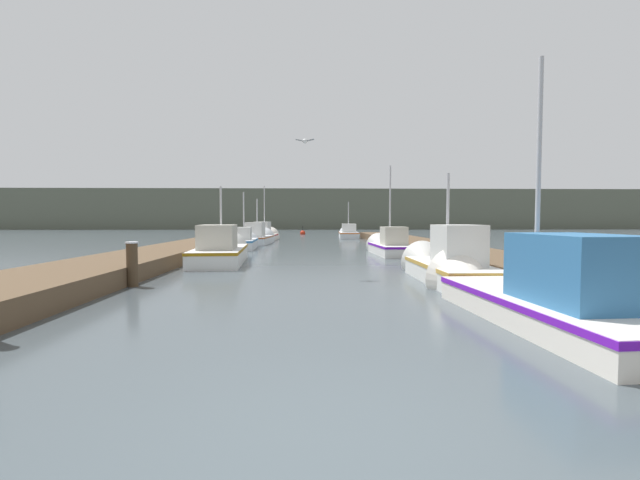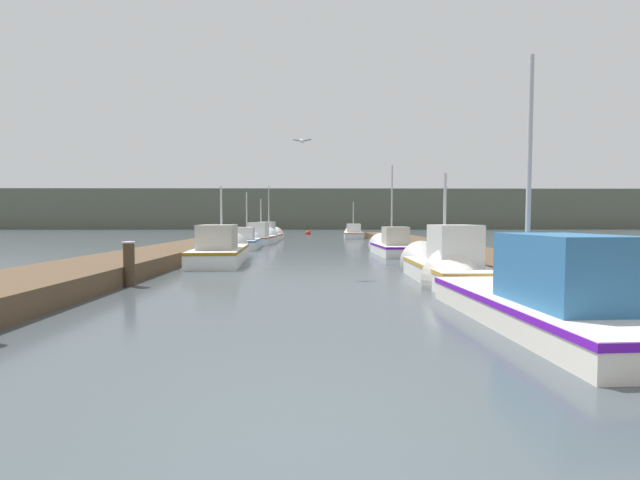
{
  "view_description": "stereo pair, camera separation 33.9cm",
  "coord_description": "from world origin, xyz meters",
  "views": [
    {
      "loc": [
        -0.2,
        -3.14,
        1.72
      ],
      "look_at": [
        0.34,
        13.88,
        0.88
      ],
      "focal_mm": 24.0,
      "sensor_mm": 36.0,
      "label": 1
    },
    {
      "loc": [
        0.14,
        -3.14,
        1.72
      ],
      "look_at": [
        0.34,
        13.88,
        0.88
      ],
      "focal_mm": 24.0,
      "sensor_mm": 36.0,
      "label": 2
    }
  ],
  "objects": [
    {
      "name": "mooring_piling_3",
      "position": [
        4.75,
        5.73,
        0.56
      ],
      "size": [
        0.27,
        0.27,
        1.1
      ],
      "color": "#473523",
      "rests_on": "ground_plane"
    },
    {
      "name": "fishing_boat_4",
      "position": [
        -3.86,
        22.03,
        0.39
      ],
      "size": [
        1.54,
        4.73,
        3.65
      ],
      "rotation": [
        0.0,
        0.0,
        0.04
      ],
      "color": "silver",
      "rests_on": "ground_plane"
    },
    {
      "name": "channel_buoy",
      "position": [
        -0.63,
        44.13,
        0.16
      ],
      "size": [
        0.57,
        0.57,
        1.07
      ],
      "color": "red",
      "rests_on": "ground_plane"
    },
    {
      "name": "distant_shore_ridge",
      "position": [
        0.0,
        74.25,
        3.32
      ],
      "size": [
        120.0,
        16.0,
        6.64
      ],
      "color": "#565B4C",
      "rests_on": "ground_plane"
    },
    {
      "name": "fishing_boat_6",
      "position": [
        -3.54,
        31.42,
        0.43
      ],
      "size": [
        2.08,
        5.11,
        4.9
      ],
      "rotation": [
        0.0,
        0.0,
        -0.09
      ],
      "color": "silver",
      "rests_on": "ground_plane"
    },
    {
      "name": "fishing_boat_1",
      "position": [
        3.71,
        8.74,
        0.45
      ],
      "size": [
        1.58,
        5.14,
        3.44
      ],
      "rotation": [
        0.0,
        0.0,
        -0.01
      ],
      "color": "silver",
      "rests_on": "ground_plane"
    },
    {
      "name": "dock_right",
      "position": [
        6.12,
        16.0,
        0.25
      ],
      "size": [
        2.79,
        40.0,
        0.5
      ],
      "color": "brown",
      "rests_on": "ground_plane"
    },
    {
      "name": "dock_left",
      "position": [
        -6.12,
        16.0,
        0.25
      ],
      "size": [
        2.79,
        40.0,
        0.5
      ],
      "color": "brown",
      "rests_on": "ground_plane"
    },
    {
      "name": "fishing_boat_0",
      "position": [
        3.69,
        4.43,
        0.42
      ],
      "size": [
        2.0,
        6.25,
        4.99
      ],
      "rotation": [
        0.0,
        0.0,
        0.05
      ],
      "color": "silver",
      "rests_on": "ground_plane"
    },
    {
      "name": "mooring_piling_2",
      "position": [
        -4.63,
        7.81,
        0.58
      ],
      "size": [
        0.32,
        0.32,
        1.14
      ],
      "color": "#473523",
      "rests_on": "ground_plane"
    },
    {
      "name": "fishing_boat_5",
      "position": [
        -3.59,
        26.79,
        0.43
      ],
      "size": [
        2.09,
        4.9,
        3.67
      ],
      "rotation": [
        0.0,
        0.0,
        -0.08
      ],
      "color": "silver",
      "rests_on": "ground_plane"
    },
    {
      "name": "fishing_boat_3",
      "position": [
        3.84,
        17.76,
        0.39
      ],
      "size": [
        1.67,
        4.95,
        4.75
      ],
      "rotation": [
        0.0,
        0.0,
        0.04
      ],
      "color": "silver",
      "rests_on": "ground_plane"
    },
    {
      "name": "fishing_boat_2",
      "position": [
        -3.58,
        14.0,
        0.48
      ],
      "size": [
        2.16,
        6.13,
        3.52
      ],
      "rotation": [
        0.0,
        0.0,
        0.07
      ],
      "color": "silver",
      "rests_on": "ground_plane"
    },
    {
      "name": "mooring_piling_0",
      "position": [
        -4.65,
        24.11,
        0.6
      ],
      "size": [
        0.32,
        0.32,
        1.19
      ],
      "color": "#473523",
      "rests_on": "ground_plane"
    },
    {
      "name": "ground_plane",
      "position": [
        0.0,
        0.0,
        0.0
      ],
      "size": [
        200.0,
        200.0,
        0.0
      ],
      "color": "#424C51"
    },
    {
      "name": "fishing_boat_7",
      "position": [
        3.63,
        36.02,
        0.4
      ],
      "size": [
        1.94,
        6.23,
        3.75
      ],
      "rotation": [
        0.0,
        0.0,
        -0.05
      ],
      "color": "silver",
      "rests_on": "ground_plane"
    },
    {
      "name": "seagull_lead",
      "position": [
        -0.24,
        9.69,
        4.04
      ],
      "size": [
        0.56,
        0.29,
        0.12
      ],
      "rotation": [
        0.0,
        0.0,
        3.03
      ],
      "color": "white"
    }
  ]
}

